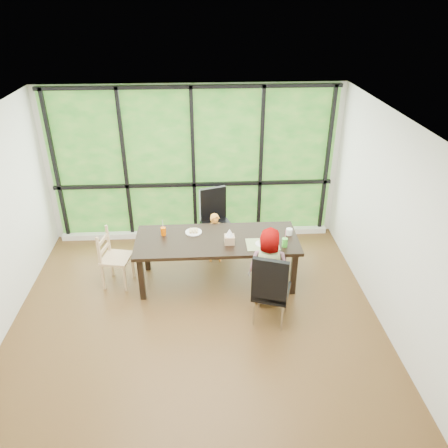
{
  "coord_description": "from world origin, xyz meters",
  "views": [
    {
      "loc": [
        0.11,
        -4.76,
        4.01
      ],
      "look_at": [
        0.43,
        0.64,
        1.05
      ],
      "focal_mm": 34.79,
      "sensor_mm": 36.0,
      "label": 1
    }
  ],
  "objects_px": {
    "child_toddler": "(215,238)",
    "plate_far": "(194,232)",
    "green_cup": "(285,242)",
    "white_mug": "(289,232)",
    "chair_end_beech": "(116,258)",
    "tissue_box": "(229,239)",
    "child_older": "(269,267)",
    "chair_window_leather": "(217,222)",
    "orange_cup": "(163,231)",
    "dining_table": "(217,260)",
    "plate_near": "(262,244)",
    "chair_interior_leather": "(272,287)"
  },
  "relations": [
    {
      "from": "green_cup",
      "to": "tissue_box",
      "type": "relative_size",
      "value": 0.89
    },
    {
      "from": "white_mug",
      "to": "orange_cup",
      "type": "bearing_deg",
      "value": 176.89
    },
    {
      "from": "green_cup",
      "to": "chair_interior_leather",
      "type": "bearing_deg",
      "value": -112.78
    },
    {
      "from": "dining_table",
      "to": "white_mug",
      "type": "xyz_separation_m",
      "value": [
        1.09,
        0.06,
        0.42
      ]
    },
    {
      "from": "chair_window_leather",
      "to": "plate_far",
      "type": "relative_size",
      "value": 4.31
    },
    {
      "from": "dining_table",
      "to": "green_cup",
      "type": "relative_size",
      "value": 18.65
    },
    {
      "from": "dining_table",
      "to": "chair_end_beech",
      "type": "distance_m",
      "value": 1.51
    },
    {
      "from": "chair_interior_leather",
      "to": "white_mug",
      "type": "distance_m",
      "value": 1.1
    },
    {
      "from": "dining_table",
      "to": "tissue_box",
      "type": "relative_size",
      "value": 16.61
    },
    {
      "from": "plate_far",
      "to": "chair_interior_leather",
      "type": "bearing_deg",
      "value": -47.86
    },
    {
      "from": "white_mug",
      "to": "tissue_box",
      "type": "bearing_deg",
      "value": -167.82
    },
    {
      "from": "plate_far",
      "to": "white_mug",
      "type": "xyz_separation_m",
      "value": [
        1.43,
        -0.14,
        0.04
      ]
    },
    {
      "from": "chair_end_beech",
      "to": "child_older",
      "type": "xyz_separation_m",
      "value": [
        2.21,
        -0.56,
        0.14
      ]
    },
    {
      "from": "child_toddler",
      "to": "orange_cup",
      "type": "bearing_deg",
      "value": -153.52
    },
    {
      "from": "dining_table",
      "to": "green_cup",
      "type": "xyz_separation_m",
      "value": [
        0.96,
        -0.27,
        0.44
      ]
    },
    {
      "from": "dining_table",
      "to": "orange_cup",
      "type": "xyz_separation_m",
      "value": [
        -0.79,
        0.16,
        0.44
      ]
    },
    {
      "from": "chair_end_beech",
      "to": "child_toddler",
      "type": "bearing_deg",
      "value": -58.64
    },
    {
      "from": "chair_window_leather",
      "to": "plate_near",
      "type": "height_order",
      "value": "chair_window_leather"
    },
    {
      "from": "child_older",
      "to": "orange_cup",
      "type": "distance_m",
      "value": 1.67
    },
    {
      "from": "chair_end_beech",
      "to": "white_mug",
      "type": "relative_size",
      "value": 9.35
    },
    {
      "from": "dining_table",
      "to": "child_older",
      "type": "distance_m",
      "value": 0.91
    },
    {
      "from": "orange_cup",
      "to": "green_cup",
      "type": "bearing_deg",
      "value": -13.85
    },
    {
      "from": "chair_window_leather",
      "to": "white_mug",
      "type": "bearing_deg",
      "value": -57.31
    },
    {
      "from": "plate_near",
      "to": "white_mug",
      "type": "height_order",
      "value": "white_mug"
    },
    {
      "from": "plate_near",
      "to": "dining_table",
      "type": "bearing_deg",
      "value": 163.34
    },
    {
      "from": "plate_far",
      "to": "dining_table",
      "type": "bearing_deg",
      "value": -30.92
    },
    {
      "from": "chair_end_beech",
      "to": "tissue_box",
      "type": "xyz_separation_m",
      "value": [
        1.68,
        -0.16,
        0.36
      ]
    },
    {
      "from": "child_toddler",
      "to": "plate_far",
      "type": "xyz_separation_m",
      "value": [
        -0.34,
        -0.37,
        0.33
      ]
    },
    {
      "from": "chair_end_beech",
      "to": "green_cup",
      "type": "height_order",
      "value": "chair_end_beech"
    },
    {
      "from": "tissue_box",
      "to": "white_mug",
      "type": "bearing_deg",
      "value": 12.18
    },
    {
      "from": "dining_table",
      "to": "chair_interior_leather",
      "type": "bearing_deg",
      "value": -53.67
    },
    {
      "from": "child_toddler",
      "to": "chair_interior_leather",
      "type": "bearing_deg",
      "value": -66.74
    },
    {
      "from": "green_cup",
      "to": "plate_near",
      "type": "bearing_deg",
      "value": 166.45
    },
    {
      "from": "orange_cup",
      "to": "chair_interior_leather",
      "type": "bearing_deg",
      "value": -36.49
    },
    {
      "from": "plate_far",
      "to": "orange_cup",
      "type": "height_order",
      "value": "orange_cup"
    },
    {
      "from": "chair_end_beech",
      "to": "child_older",
      "type": "bearing_deg",
      "value": -93.03
    },
    {
      "from": "orange_cup",
      "to": "white_mug",
      "type": "relative_size",
      "value": 1.28
    },
    {
      "from": "chair_interior_leather",
      "to": "green_cup",
      "type": "relative_size",
      "value": 8.4
    },
    {
      "from": "tissue_box",
      "to": "dining_table",
      "type": "bearing_deg",
      "value": 142.54
    },
    {
      "from": "plate_far",
      "to": "green_cup",
      "type": "bearing_deg",
      "value": -20.02
    },
    {
      "from": "child_toddler",
      "to": "child_older",
      "type": "distance_m",
      "value": 1.33
    },
    {
      "from": "chair_end_beech",
      "to": "plate_near",
      "type": "relative_size",
      "value": 4.41
    },
    {
      "from": "child_toddler",
      "to": "green_cup",
      "type": "xyz_separation_m",
      "value": [
        0.96,
        -0.85,
        0.39
      ]
    },
    {
      "from": "plate_near",
      "to": "child_older",
      "type": "bearing_deg",
      "value": -80.11
    },
    {
      "from": "plate_far",
      "to": "plate_near",
      "type": "relative_size",
      "value": 1.23
    },
    {
      "from": "chair_window_leather",
      "to": "child_older",
      "type": "relative_size",
      "value": 0.92
    },
    {
      "from": "dining_table",
      "to": "chair_window_leather",
      "type": "relative_size",
      "value": 2.22
    },
    {
      "from": "child_toddler",
      "to": "dining_table",
      "type": "bearing_deg",
      "value": -91.13
    },
    {
      "from": "white_mug",
      "to": "green_cup",
      "type": "bearing_deg",
      "value": -111.36
    },
    {
      "from": "chair_interior_leather",
      "to": "plate_near",
      "type": "xyz_separation_m",
      "value": [
        -0.03,
        0.73,
        0.22
      ]
    }
  ]
}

